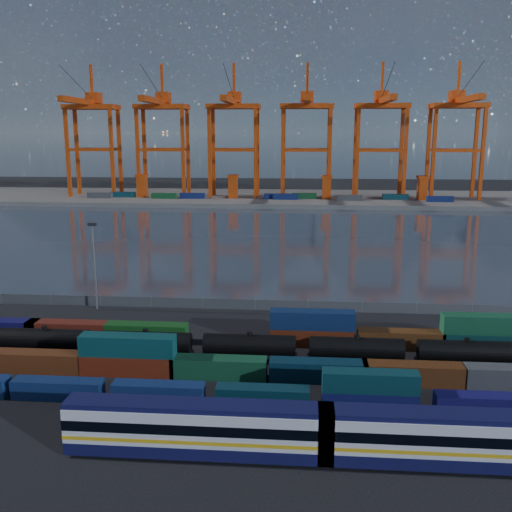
{
  "coord_description": "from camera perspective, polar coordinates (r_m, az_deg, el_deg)",
  "views": [
    {
      "loc": [
        8.54,
        -74.93,
        32.71
      ],
      "look_at": [
        0.0,
        30.0,
        10.0
      ],
      "focal_mm": 40.0,
      "sensor_mm": 36.0,
      "label": 1
    }
  ],
  "objects": [
    {
      "name": "straddle_carriers",
      "position": [
        276.28,
        2.36,
        7.0
      ],
      "size": [
        140.0,
        7.0,
        11.1
      ],
      "color": "#CA410E",
      "rests_on": "far_quay"
    },
    {
      "name": "passenger_train",
      "position": [
        62.64,
        19.49,
        -16.96
      ],
      "size": [
        79.66,
        3.41,
        5.86
      ],
      "color": "silver",
      "rests_on": "ground"
    },
    {
      "name": "yard_light_mast",
      "position": [
        110.55,
        -15.87,
        -0.53
      ],
      "size": [
        1.6,
        0.4,
        16.6
      ],
      "color": "slate",
      "rests_on": "ground"
    },
    {
      "name": "container_row_north",
      "position": [
        90.53,
        6.84,
        -7.58
      ],
      "size": [
        141.45,
        2.68,
        5.71
      ],
      "color": "navy",
      "rests_on": "ground"
    },
    {
      "name": "gantry_cranes",
      "position": [
        278.75,
        1.39,
        13.68
      ],
      "size": [
        200.14,
        48.27,
        65.36
      ],
      "color": "#CA410E",
      "rests_on": "ground"
    },
    {
      "name": "distant_mountains",
      "position": [
        1686.28,
        6.83,
        18.48
      ],
      "size": [
        2470.0,
        1100.0,
        520.0
      ],
      "color": "#1E2630",
      "rests_on": "ground"
    },
    {
      "name": "waterfront_fence",
      "position": [
        108.04,
        -0.09,
        -4.89
      ],
      "size": [
        160.12,
        0.12,
        2.2
      ],
      "color": "#595B5E",
      "rests_on": "ground"
    },
    {
      "name": "container_row_mid",
      "position": [
        78.61,
        8.0,
        -11.06
      ],
      "size": [
        142.74,
        2.67,
        5.69
      ],
      "color": "#45494B",
      "rests_on": "ground"
    },
    {
      "name": "far_quay",
      "position": [
        286.82,
        2.93,
        5.81
      ],
      "size": [
        700.0,
        70.0,
        2.0
      ],
      "primitive_type": "cube",
      "color": "#514F4C",
      "rests_on": "ground"
    },
    {
      "name": "quay_containers",
      "position": [
        272.69,
        0.52,
        5.98
      ],
      "size": [
        172.58,
        10.99,
        2.6
      ],
      "color": "navy",
      "rests_on": "far_quay"
    },
    {
      "name": "harbor_water",
      "position": [
        183.08,
        1.91,
        1.88
      ],
      "size": [
        700.0,
        700.0,
        0.0
      ],
      "primitive_type": "plane",
      "color": "#303946",
      "rests_on": "ground"
    },
    {
      "name": "ground",
      "position": [
        82.2,
        -1.73,
        -11.28
      ],
      "size": [
        700.0,
        700.0,
        0.0
      ],
      "primitive_type": "plane",
      "color": "black",
      "rests_on": "ground"
    },
    {
      "name": "container_row_south",
      "position": [
        75.02,
        -14.19,
        -12.58
      ],
      "size": [
        139.25,
        2.33,
        4.96
      ],
      "color": "#3D4042",
      "rests_on": "ground"
    },
    {
      "name": "tanker_string",
      "position": [
        85.62,
        -5.89,
        -8.8
      ],
      "size": [
        122.52,
        3.01,
        4.31
      ],
      "color": "black",
      "rests_on": "ground"
    }
  ]
}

